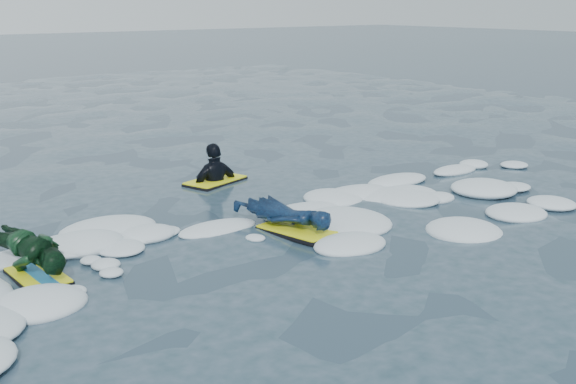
# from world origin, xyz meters

# --- Properties ---
(ground) EXTENTS (120.00, 120.00, 0.00)m
(ground) POSITION_xyz_m (0.00, 0.00, 0.00)
(ground) COLOR #152334
(ground) RESTS_ON ground
(foam_band) EXTENTS (12.00, 3.10, 0.30)m
(foam_band) POSITION_xyz_m (0.00, 1.03, 0.00)
(foam_band) COLOR white
(foam_band) RESTS_ON ground
(prone_woman_unit) EXTENTS (0.82, 1.53, 0.37)m
(prone_woman_unit) POSITION_xyz_m (0.59, 0.88, 0.19)
(prone_woman_unit) COLOR black
(prone_woman_unit) RESTS_ON ground
(prone_child_unit) EXTENTS (0.83, 1.35, 0.49)m
(prone_child_unit) POSITION_xyz_m (-2.48, 1.27, 0.25)
(prone_child_unit) COLOR black
(prone_child_unit) RESTS_ON ground
(waiting_rider_unit) EXTENTS (1.12, 0.83, 1.51)m
(waiting_rider_unit) POSITION_xyz_m (1.13, 3.44, -0.09)
(waiting_rider_unit) COLOR black
(waiting_rider_unit) RESTS_ON ground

